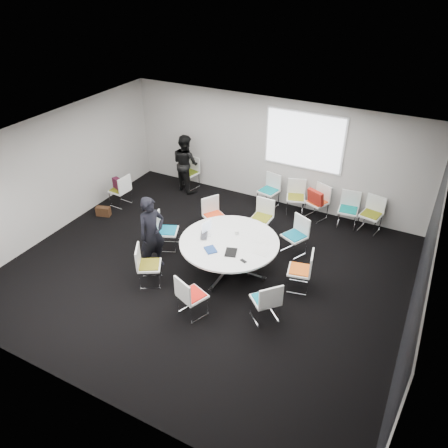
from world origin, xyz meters
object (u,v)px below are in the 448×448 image
at_px(chair_back_c, 317,208).
at_px(person_main, 152,234).
at_px(chair_ring_c, 261,224).
at_px(laptop, 206,235).
at_px(chair_back_e, 370,221).
at_px(person_back, 185,163).
at_px(cup, 237,233).
at_px(conference_table, 229,249).
at_px(chair_ring_e, 167,237).
at_px(chair_ring_h, 265,307).
at_px(chair_back_b, 295,203).
at_px(chair_ring_g, 192,303).
at_px(maroon_bag, 119,184).
at_px(chair_ring_a, 299,277).
at_px(chair_back_a, 269,197).
at_px(chair_ring_d, 214,222).
at_px(chair_person_back, 190,178).
at_px(chair_back_d, 347,216).
at_px(chair_spare_left, 121,196).
at_px(brown_bag, 103,211).
at_px(chair_ring_f, 150,272).
at_px(chair_ring_b, 294,242).

height_order(chair_back_c, person_main, person_main).
distance_m(chair_ring_c, laptop, 1.79).
xyz_separation_m(chair_back_e, person_back, (-5.05, -0.18, 0.53)).
distance_m(chair_back_e, cup, 3.52).
distance_m(conference_table, chair_ring_e, 1.63).
relative_size(chair_ring_h, chair_back_b, 1.00).
bearing_deg(chair_ring_c, chair_back_c, -124.10).
height_order(chair_ring_g, cup, chair_ring_g).
distance_m(chair_ring_g, chair_back_e, 5.00).
bearing_deg(chair_ring_g, maroon_bag, 166.62).
relative_size(conference_table, person_back, 1.27).
distance_m(chair_ring_a, chair_back_a, 3.35).
relative_size(chair_ring_d, chair_back_c, 1.00).
bearing_deg(chair_ring_h, chair_ring_e, 111.88).
height_order(chair_person_back, cup, chair_person_back).
bearing_deg(chair_back_a, chair_back_b, -168.75).
xyz_separation_m(chair_ring_h, chair_back_c, (-0.25, 3.92, 0.00)).
relative_size(chair_back_d, laptop, 2.64).
bearing_deg(chair_ring_g, laptop, 130.93).
bearing_deg(chair_ring_e, chair_spare_left, -139.34).
relative_size(chair_back_c, chair_spare_left, 1.00).
xyz_separation_m(chair_ring_g, laptop, (-0.51, 1.46, 0.47)).
bearing_deg(chair_person_back, chair_ring_c, 167.33).
relative_size(chair_back_b, brown_bag, 2.44).
height_order(chair_ring_f, brown_bag, chair_ring_f).
distance_m(cup, maroon_bag, 3.94).
bearing_deg(chair_ring_e, laptop, 59.73).
height_order(conference_table, chair_back_d, chair_back_d).
xyz_separation_m(chair_ring_b, laptop, (-1.52, -1.27, 0.47)).
bearing_deg(chair_back_e, chair_spare_left, 27.26).
relative_size(chair_ring_d, chair_person_back, 1.00).
relative_size(chair_ring_c, chair_ring_g, 1.00).
bearing_deg(chair_ring_d, chair_ring_b, 124.37).
height_order(chair_back_a, chair_back_b, same).
xyz_separation_m(chair_back_d, laptop, (-2.28, -2.94, 0.47)).
xyz_separation_m(chair_ring_a, chair_ring_g, (-1.51, -1.62, 0.00)).
distance_m(chair_ring_f, chair_back_d, 5.02).
relative_size(chair_ring_f, chair_back_e, 1.00).
relative_size(chair_ring_a, person_back, 0.54).
bearing_deg(chair_ring_b, chair_back_e, -101.50).
distance_m(conference_table, chair_back_d, 3.40).
relative_size(chair_ring_b, laptop, 2.64).
height_order(chair_ring_e, chair_back_b, same).
bearing_deg(chair_ring_g, chair_back_e, 84.14).
bearing_deg(brown_bag, chair_ring_d, 12.14).
height_order(chair_spare_left, cup, chair_spare_left).
xyz_separation_m(chair_ring_c, cup, (-0.03, -1.29, 0.50)).
relative_size(chair_ring_a, chair_ring_e, 1.00).
bearing_deg(chair_spare_left, chair_ring_g, -121.39).
xyz_separation_m(chair_ring_c, chair_ring_h, (1.19, -2.58, 0.00)).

